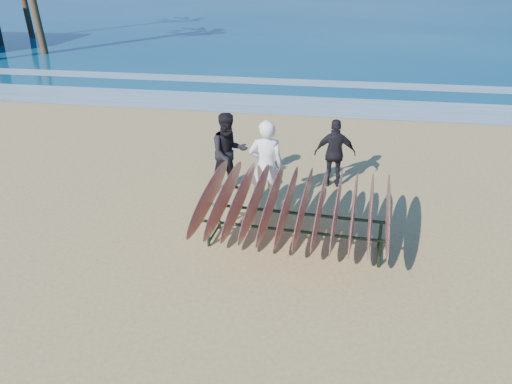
% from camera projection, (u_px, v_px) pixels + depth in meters
% --- Properties ---
extents(ground, '(120.00, 120.00, 0.00)m').
position_uv_depth(ground, '(248.00, 263.00, 8.42)').
color(ground, tan).
rests_on(ground, ground).
extents(ocean, '(160.00, 160.00, 0.00)m').
position_uv_depth(ocean, '(334.00, 2.00, 57.46)').
color(ocean, navy).
rests_on(ocean, ground).
extents(foam_near, '(160.00, 160.00, 0.00)m').
position_uv_depth(foam_near, '(300.00, 105.00, 17.34)').
color(foam_near, white).
rests_on(foam_near, ground).
extents(foam_far, '(160.00, 160.00, 0.00)m').
position_uv_depth(foam_far, '(308.00, 83.00, 20.46)').
color(foam_far, white).
rests_on(foam_far, ground).
extents(surfboard_rack, '(3.31, 2.68, 1.26)m').
position_uv_depth(surfboard_rack, '(295.00, 205.00, 8.55)').
color(surfboard_rack, black).
rests_on(surfboard_rack, ground).
extents(person_white, '(0.72, 0.50, 1.89)m').
position_uv_depth(person_white, '(266.00, 166.00, 9.81)').
color(person_white, white).
rests_on(person_white, ground).
extents(person_dark_a, '(1.08, 1.02, 1.76)m').
position_uv_depth(person_dark_a, '(229.00, 153.00, 10.67)').
color(person_dark_a, black).
rests_on(person_dark_a, ground).
extents(person_dark_b, '(0.93, 0.44, 1.54)m').
position_uv_depth(person_dark_b, '(335.00, 153.00, 10.95)').
color(person_dark_b, black).
rests_on(person_dark_b, ground).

